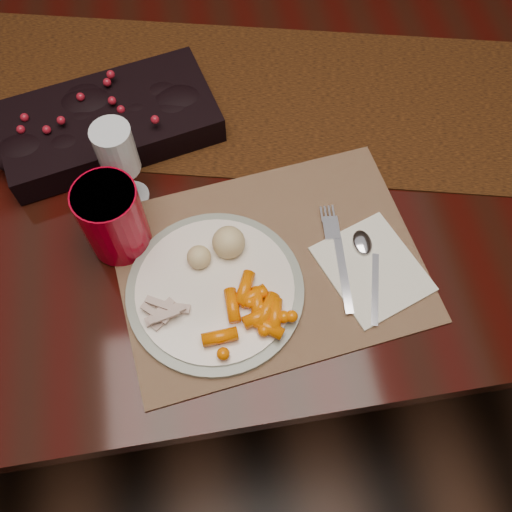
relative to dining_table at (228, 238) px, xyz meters
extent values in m
plane|color=black|center=(0.00, 0.00, -0.38)|extent=(5.00, 5.00, 0.00)
cube|color=black|center=(0.00, 0.00, 0.00)|extent=(1.80, 1.00, 0.75)
cube|color=#552D09|center=(-0.05, 0.10, 0.38)|extent=(1.77, 0.76, 0.00)
cube|color=#975D44|center=(0.04, -0.27, 0.38)|extent=(0.49, 0.39, 0.00)
cylinder|color=white|center=(-0.04, -0.30, 0.39)|extent=(0.31, 0.31, 0.01)
cube|color=white|center=(0.20, -0.30, 0.38)|extent=(0.18, 0.19, 0.01)
cylinder|color=#9C0016|center=(-0.18, -0.19, 0.44)|extent=(0.10, 0.10, 0.13)
camera|label=1|loc=(-0.04, -0.65, 1.15)|focal=40.00mm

